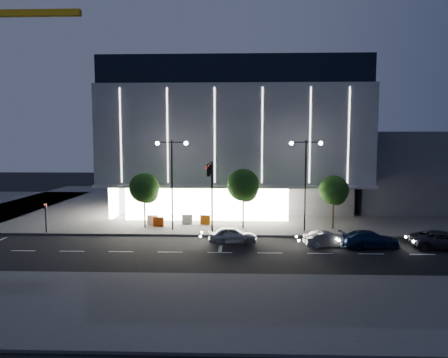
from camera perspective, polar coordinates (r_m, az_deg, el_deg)
ground at (r=34.05m, az=-3.92°, el=-9.72°), size 160.00×160.00×0.00m
sidewalk_museum at (r=57.41m, az=3.49°, el=-3.44°), size 70.00×40.00×0.15m
sidewalk_near at (r=22.55m, az=6.18°, el=-17.59°), size 70.00×10.00×0.15m
museum at (r=55.01m, az=1.47°, el=5.80°), size 30.00×25.80×18.00m
annex_building at (r=61.18m, az=23.59°, el=1.31°), size 16.00×20.00×10.00m
traffic_mast at (r=36.32m, az=-1.87°, el=-0.69°), size 0.33×5.89×7.07m
street_lamp_west at (r=39.33m, az=-7.45°, el=1.09°), size 3.16×0.36×9.00m
street_lamp_east at (r=39.38m, az=11.57°, el=1.03°), size 3.16×0.36×9.00m
ped_signal_far at (r=42.07m, az=-24.13°, el=-4.64°), size 0.22×0.24×3.00m
tree_left at (r=41.09m, az=-11.28°, el=-1.48°), size 3.02×3.02×5.72m
tree_mid at (r=39.99m, az=2.81°, el=-1.13°), size 3.25×3.25×6.15m
tree_right at (r=41.19m, az=15.43°, el=-1.76°), size 2.91×2.91×5.51m
car_lead at (r=35.12m, az=1.24°, el=-8.03°), size 4.36×2.05×1.44m
car_second at (r=35.03m, az=14.59°, el=-8.35°), size 4.14×1.91×1.32m
car_third at (r=35.83m, az=20.13°, el=-8.10°), size 5.16×2.60×1.44m
car_fourth at (r=38.03m, az=28.88°, el=-7.65°), size 5.51×3.02×1.46m
barrier_a at (r=41.76m, az=-9.32°, el=-6.04°), size 1.13×0.42×1.00m
barrier_b at (r=42.79m, az=-10.17°, el=-5.78°), size 1.11×0.31×1.00m
barrier_c at (r=42.28m, az=-2.69°, el=-5.83°), size 1.13×0.55×1.00m
barrier_d at (r=42.66m, az=-5.28°, el=-5.75°), size 1.12×0.37×1.00m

